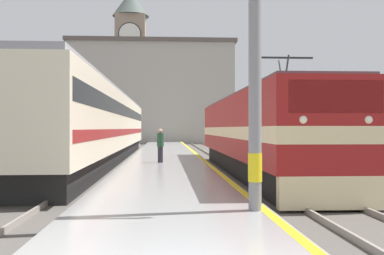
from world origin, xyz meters
name	(u,v)px	position (x,y,z in m)	size (l,w,h in m)	color
ground_plane	(166,155)	(0.00, 30.00, 0.00)	(200.00, 200.00, 0.00)	#514C47
platform	(166,158)	(0.00, 25.00, 0.16)	(4.33, 140.00, 0.33)	#999999
rail_track_near	(228,159)	(3.99, 25.00, 0.03)	(2.84, 140.00, 0.16)	#514C47
rail_track_far	(105,160)	(-3.88, 25.00, 0.03)	(2.83, 140.00, 0.16)	#514C47
locomotive_train	(256,134)	(3.99, 16.04, 1.81)	(2.92, 19.02, 4.50)	black
passenger_train	(104,125)	(-3.88, 24.33, 2.25)	(2.92, 33.91, 4.19)	black
catenary_mast	(258,11)	(1.87, 5.45, 4.51)	(2.50, 0.29, 8.45)	gray
person_on_platform	(160,145)	(-0.31, 18.70, 1.22)	(0.34, 0.34, 1.69)	#23232D
clock_tower	(131,60)	(-5.62, 69.92, 13.23)	(5.95, 5.95, 24.63)	gray
station_building	(152,93)	(-1.82, 57.40, 6.90)	(22.24, 7.83, 13.74)	#A8A399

